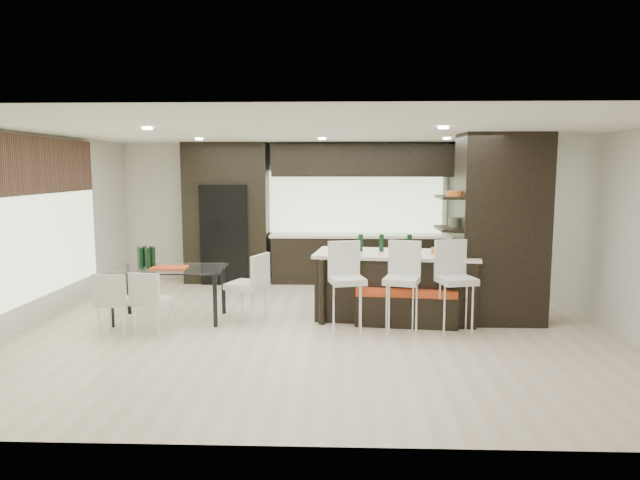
{
  "coord_description": "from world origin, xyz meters",
  "views": [
    {
      "loc": [
        0.3,
        -7.81,
        2.21
      ],
      "look_at": [
        0.0,
        0.6,
        1.15
      ],
      "focal_mm": 32.0,
      "sensor_mm": 36.0,
      "label": 1
    }
  ],
  "objects_px": {
    "kitchen_island": "(395,285)",
    "bench": "(406,305)",
    "stool_mid": "(401,297)",
    "floor_vase": "(469,269)",
    "stool_left": "(347,297)",
    "dining_table": "(170,294)",
    "chair_end": "(247,290)",
    "stool_right": "(456,297)",
    "chair_far": "(116,306)",
    "chair_near": "(153,305)"
  },
  "relations": [
    {
      "from": "kitchen_island",
      "to": "bench",
      "type": "relative_size",
      "value": 1.66
    },
    {
      "from": "bench",
      "to": "stool_mid",
      "type": "bearing_deg",
      "value": -97.61
    },
    {
      "from": "floor_vase",
      "to": "stool_mid",
      "type": "bearing_deg",
      "value": -132.94
    },
    {
      "from": "kitchen_island",
      "to": "stool_left",
      "type": "xyz_separation_m",
      "value": [
        -0.72,
        -0.83,
        0.01
      ]
    },
    {
      "from": "dining_table",
      "to": "chair_end",
      "type": "relative_size",
      "value": 1.75
    },
    {
      "from": "stool_right",
      "to": "chair_end",
      "type": "xyz_separation_m",
      "value": [
        -2.9,
        0.58,
        -0.05
      ]
    },
    {
      "from": "stool_right",
      "to": "floor_vase",
      "type": "xyz_separation_m",
      "value": [
        0.46,
        1.27,
        0.15
      ]
    },
    {
      "from": "stool_mid",
      "to": "stool_right",
      "type": "relative_size",
      "value": 0.99
    },
    {
      "from": "stool_left",
      "to": "dining_table",
      "type": "distance_m",
      "value": 2.64
    },
    {
      "from": "bench",
      "to": "chair_end",
      "type": "relative_size",
      "value": 1.55
    },
    {
      "from": "stool_mid",
      "to": "stool_right",
      "type": "height_order",
      "value": "stool_right"
    },
    {
      "from": "stool_left",
      "to": "chair_far",
      "type": "distance_m",
      "value": 3.09
    },
    {
      "from": "stool_left",
      "to": "dining_table",
      "type": "relative_size",
      "value": 0.62
    },
    {
      "from": "stool_mid",
      "to": "dining_table",
      "type": "distance_m",
      "value": 3.35
    },
    {
      "from": "floor_vase",
      "to": "dining_table",
      "type": "height_order",
      "value": "floor_vase"
    },
    {
      "from": "floor_vase",
      "to": "chair_near",
      "type": "bearing_deg",
      "value": -162.16
    },
    {
      "from": "kitchen_island",
      "to": "stool_left",
      "type": "height_order",
      "value": "stool_left"
    },
    {
      "from": "kitchen_island",
      "to": "chair_end",
      "type": "height_order",
      "value": "kitchen_island"
    },
    {
      "from": "stool_left",
      "to": "floor_vase",
      "type": "xyz_separation_m",
      "value": [
        1.9,
        1.26,
        0.16
      ]
    },
    {
      "from": "stool_mid",
      "to": "bench",
      "type": "distance_m",
      "value": 0.55
    },
    {
      "from": "stool_right",
      "to": "stool_left",
      "type": "bearing_deg",
      "value": 165.84
    },
    {
      "from": "kitchen_island",
      "to": "dining_table",
      "type": "bearing_deg",
      "value": -167.88
    },
    {
      "from": "stool_left",
      "to": "chair_near",
      "type": "distance_m",
      "value": 2.59
    },
    {
      "from": "stool_left",
      "to": "chair_far",
      "type": "xyz_separation_m",
      "value": [
        -3.08,
        -0.17,
        -0.1
      ]
    },
    {
      "from": "stool_right",
      "to": "chair_near",
      "type": "distance_m",
      "value": 4.03
    },
    {
      "from": "stool_right",
      "to": "floor_vase",
      "type": "bearing_deg",
      "value": 56.26
    },
    {
      "from": "dining_table",
      "to": "chair_end",
      "type": "bearing_deg",
      "value": -2.57
    },
    {
      "from": "chair_near",
      "to": "stool_right",
      "type": "bearing_deg",
      "value": 15.86
    },
    {
      "from": "stool_right",
      "to": "chair_near",
      "type": "height_order",
      "value": "stool_right"
    },
    {
      "from": "chair_far",
      "to": "chair_end",
      "type": "xyz_separation_m",
      "value": [
        1.63,
        0.74,
        0.07
      ]
    },
    {
      "from": "stool_right",
      "to": "chair_end",
      "type": "bearing_deg",
      "value": 154.75
    },
    {
      "from": "kitchen_island",
      "to": "stool_right",
      "type": "distance_m",
      "value": 1.1
    },
    {
      "from": "stool_right",
      "to": "stool_mid",
      "type": "bearing_deg",
      "value": 165.81
    },
    {
      "from": "stool_left",
      "to": "chair_far",
      "type": "bearing_deg",
      "value": 169.92
    },
    {
      "from": "bench",
      "to": "chair_far",
      "type": "bearing_deg",
      "value": -164.16
    },
    {
      "from": "dining_table",
      "to": "chair_near",
      "type": "distance_m",
      "value": 0.75
    },
    {
      "from": "floor_vase",
      "to": "chair_near",
      "type": "xyz_separation_m",
      "value": [
        -4.48,
        -1.44,
        -0.26
      ]
    },
    {
      "from": "floor_vase",
      "to": "chair_far",
      "type": "xyz_separation_m",
      "value": [
        -4.98,
        -1.44,
        -0.27
      ]
    },
    {
      "from": "stool_mid",
      "to": "dining_table",
      "type": "bearing_deg",
      "value": -173.79
    },
    {
      "from": "chair_far",
      "to": "chair_end",
      "type": "bearing_deg",
      "value": 27.17
    },
    {
      "from": "kitchen_island",
      "to": "stool_right",
      "type": "xyz_separation_m",
      "value": [
        0.72,
        -0.83,
        0.02
      ]
    },
    {
      "from": "chair_far",
      "to": "kitchen_island",
      "type": "bearing_deg",
      "value": 17.36
    },
    {
      "from": "stool_left",
      "to": "bench",
      "type": "xyz_separation_m",
      "value": [
        0.84,
        0.48,
        -0.22
      ]
    },
    {
      "from": "stool_mid",
      "to": "chair_end",
      "type": "xyz_separation_m",
      "value": [
        -2.17,
        0.57,
        -0.04
      ]
    },
    {
      "from": "stool_right",
      "to": "dining_table",
      "type": "bearing_deg",
      "value": 157.86
    },
    {
      "from": "bench",
      "to": "chair_near",
      "type": "bearing_deg",
      "value": -162.72
    },
    {
      "from": "stool_left",
      "to": "stool_mid",
      "type": "height_order",
      "value": "stool_mid"
    },
    {
      "from": "floor_vase",
      "to": "chair_far",
      "type": "relative_size",
      "value": 1.68
    },
    {
      "from": "chair_near",
      "to": "floor_vase",
      "type": "bearing_deg",
      "value": 31.24
    },
    {
      "from": "floor_vase",
      "to": "chair_near",
      "type": "distance_m",
      "value": 4.71
    }
  ]
}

